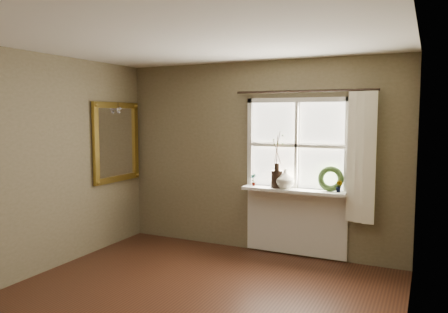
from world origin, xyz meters
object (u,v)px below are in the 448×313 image
Objects in this scene: dark_jug at (277,179)px; gilt_mirror at (116,142)px; cream_vase at (285,179)px; wreath at (330,181)px.

gilt_mirror reaches higher than dark_jug.
gilt_mirror is at bearing -169.27° from dark_jug.
gilt_mirror reaches higher than cream_vase.
dark_jug is 2.37m from gilt_mirror.
gilt_mirror reaches higher than wreath.
cream_vase is 0.79× the size of wreath.
cream_vase is at bearing 0.00° from dark_jug.
wreath is at bearing 3.29° from dark_jug.
gilt_mirror is (-2.28, -0.43, 0.46)m from dark_jug.
dark_jug is at bearing -179.61° from wreath.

